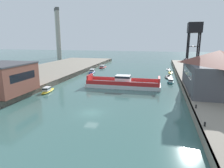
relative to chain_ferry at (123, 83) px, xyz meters
The scene contains 20 objects.
ground_plane 22.29m from the chain_ferry, 95.09° to the right, with size 400.00×400.00×0.00m, color #3D6660.
quay_left 34.28m from the chain_ferry, behind, with size 28.00×140.00×1.49m.
chain_ferry is the anchor object (origin of this frame).
moored_boat_near_left 21.22m from the chain_ferry, 150.44° to the right, with size 2.72×6.82×1.44m.
moored_boat_near_right 22.71m from the chain_ferry, 53.52° to the left, with size 2.86×7.79×1.02m.
moored_boat_mid_left 31.97m from the chain_ferry, 62.89° to the left, with size 1.92×5.88×0.99m.
moored_boat_mid_right 40.75m from the chain_ferry, 115.08° to the left, with size 2.92×8.12×1.32m.
moored_boat_far_left 27.81m from the chain_ferry, 128.65° to the left, with size 3.40×7.97×1.52m.
moored_boat_far_right 16.70m from the chain_ferry, 34.16° to the left, with size 2.16×5.84×1.36m.
moored_boat_upstream_a 39.89m from the chain_ferry, 69.64° to the left, with size 2.06×5.31×0.86m.
harbormaster_building 30.86m from the chain_ferry, 143.91° to the right, with size 10.68×12.22×6.82m.
warehouse_shed 24.69m from the chain_ferry, ahead, with size 13.57×21.78×9.71m.
crane_tower 25.48m from the chain_ferry, 22.55° to the left, with size 3.86×3.86×17.01m.
bollard_right_fore 31.83m from the chain_ferry, 57.48° to the right, with size 0.32×0.32×0.71m.
bollard_left_mid 28.89m from the chain_ferry, 136.82° to the right, with size 0.32×0.32×0.71m.
bollard_right_mid 25.54m from the chain_ferry, 47.91° to the right, with size 0.32×0.32×0.71m.
bollard_left_aft 23.56m from the chain_ferry, 153.42° to the right, with size 0.32×0.32×0.71m.
bollard_right_aft 20.59m from the chain_ferry, 33.73° to the right, with size 0.32×0.32×0.71m.
smokestack_distant_a 106.11m from the chain_ferry, 128.50° to the left, with size 3.58×3.58×35.37m.
smokestack_distant_b 90.65m from the chain_ferry, 130.00° to the left, with size 2.90×2.90×33.98m.
Camera 1 is at (12.47, -33.64, 13.80)m, focal length 31.79 mm.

